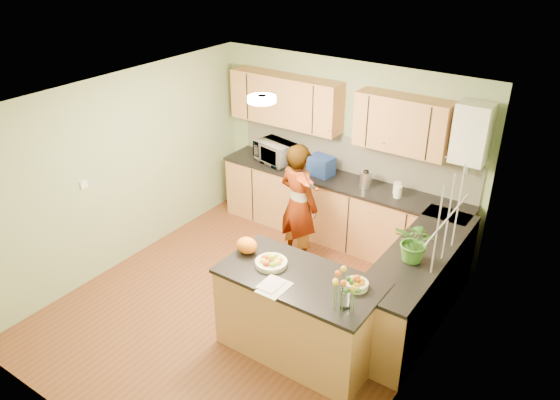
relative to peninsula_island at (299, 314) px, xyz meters
The scene contains 28 objects.
floor 1.04m from the peninsula_island, 161.39° to the left, with size 4.50×4.50×0.00m, color brown.
ceiling 2.23m from the peninsula_island, 161.39° to the left, with size 4.00×4.50×0.02m, color white.
wall_back 2.80m from the peninsula_island, 109.04° to the left, with size 4.00×0.02×2.50m, color #97AF7D.
wall_front 2.28m from the peninsula_island, 114.22° to the right, with size 4.00×0.02×2.50m, color #97AF7D.
wall_left 3.00m from the peninsula_island, behind, with size 0.02×4.50×2.50m, color #97AF7D.
wall_right 1.39m from the peninsula_island, 14.79° to the left, with size 0.02×4.50×2.50m, color #97AF7D.
back_counter 2.38m from the peninsula_island, 109.13° to the left, with size 3.64×0.62×0.94m.
right_counter 1.41m from the peninsula_island, 54.39° to the left, with size 0.62×2.24×0.94m.
splashback 2.75m from the peninsula_island, 107.11° to the left, with size 3.60×0.02×0.52m, color silver.
upper_cabinets 2.94m from the peninsula_island, 113.94° to the left, with size 3.20×0.34×0.70m.
boiler 2.90m from the peninsula_island, 71.01° to the left, with size 0.40×0.30×0.86m.
window_right 1.79m from the peninsula_island, 38.82° to the left, with size 0.01×1.30×1.05m.
light_switch 3.00m from the peninsula_island, behind, with size 0.02×0.09×0.09m, color white.
ceiling_lamp 2.25m from the peninsula_island, 145.86° to the left, with size 0.30×0.30×0.07m.
peninsula_island is the anchor object (origin of this frame).
fruit_dish 0.63m from the peninsula_island, behind, with size 0.33×0.33×0.12m.
orange_bowl 0.78m from the peninsula_island, 15.26° to the left, with size 0.23×0.23×0.13m.
flower_vase 0.99m from the peninsula_island, 16.70° to the right, with size 0.24×0.24×0.43m.
orange_bag 0.90m from the peninsula_island, behind, with size 0.23×0.20×0.17m, color orange.
papers 0.57m from the peninsula_island, 108.43° to the right, with size 0.24×0.33×0.01m, color white.
violinist 1.78m from the peninsula_island, 123.21° to the left, with size 0.61×0.40×1.67m, color #E7A78D.
violin 1.69m from the peninsula_island, 121.37° to the left, with size 0.55×0.22×0.11m, color #4E1204, non-canonical shape.
microwave 2.97m from the peninsula_island, 129.88° to the left, with size 0.57×0.38×0.31m, color white.
blue_box 2.56m from the peninsula_island, 115.92° to the left, with size 0.33×0.24×0.27m, color navy.
kettle 2.33m from the peninsula_island, 100.11° to the left, with size 0.16×0.16×0.29m.
jar_cream 2.33m from the peninsula_island, 89.11° to the left, with size 0.11×0.11×0.16m, color beige.
jar_white 2.25m from the peninsula_island, 87.88° to the left, with size 0.10×0.10×0.16m, color white.
potted_plant 1.41m from the peninsula_island, 47.98° to the left, with size 0.42×0.36×0.46m, color #3E7A28.
Camera 1 is at (3.25, -4.09, 4.10)m, focal length 35.00 mm.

